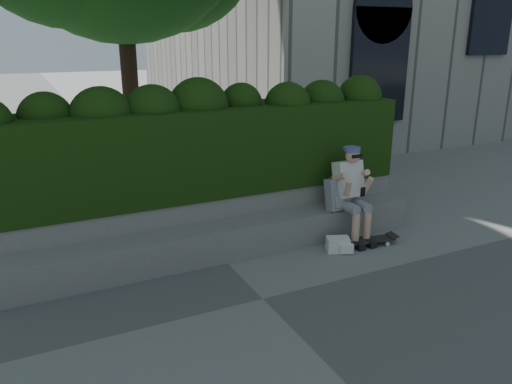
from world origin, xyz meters
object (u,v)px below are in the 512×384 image
backpack_ground (338,244)px  backpack_plaid (337,194)px  skateboard (366,241)px  person (350,190)px

backpack_ground → backpack_plaid: bearing=82.6°
skateboard → backpack_plaid: backpack_plaid is taller
backpack_ground → person: bearing=62.0°
skateboard → backpack_ground: 0.47m
person → backpack_plaid: (-0.17, 0.08, -0.07)m
person → backpack_plaid: size_ratio=2.95×
person → skateboard: 0.77m
skateboard → backpack_plaid: (-0.23, 0.44, 0.61)m
skateboard → backpack_plaid: 0.78m
skateboard → backpack_ground: backpack_ground is taller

